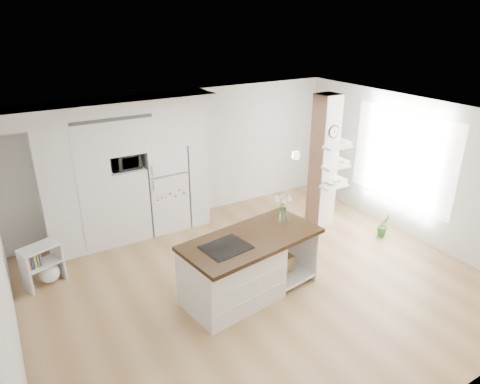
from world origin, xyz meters
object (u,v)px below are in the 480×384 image
object	(u,v)px
kitchen_island	(238,269)
floor_plant_a	(383,225)
refrigerator	(164,187)
bookshelf	(45,267)

from	to	relation	value
kitchen_island	floor_plant_a	distance (m)	3.48
kitchen_island	floor_plant_a	world-z (taller)	kitchen_island
refrigerator	floor_plant_a	size ratio (longest dim) A/B	3.76
bookshelf	floor_plant_a	xyz separation A→B (m)	(5.97, -1.66, -0.07)
refrigerator	bookshelf	distance (m)	2.67
refrigerator	kitchen_island	bearing A→B (deg)	-88.73
refrigerator	floor_plant_a	distance (m)	4.41
bookshelf	floor_plant_a	size ratio (longest dim) A/B	1.50
kitchen_island	floor_plant_a	size ratio (longest dim) A/B	4.91
kitchen_island	refrigerator	bearing A→B (deg)	82.97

